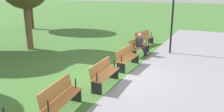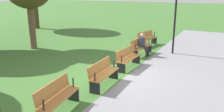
{
  "view_description": "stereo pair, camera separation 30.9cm",
  "coord_description": "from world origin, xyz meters",
  "views": [
    {
      "loc": [
        8.09,
        3.48,
        3.36
      ],
      "look_at": [
        0.0,
        -0.31,
        0.8
      ],
      "focal_mm": 36.92,
      "sensor_mm": 36.0,
      "label": 1
    },
    {
      "loc": [
        7.96,
        3.76,
        3.36
      ],
      "look_at": [
        0.0,
        -0.31,
        0.8
      ],
      "focal_mm": 36.92,
      "sensor_mm": 36.0,
      "label": 2
    }
  ],
  "objects": [
    {
      "name": "bench_4",
      "position": [
        3.39,
        -0.31,
        0.47
      ],
      "size": [
        1.71,
        0.7,
        0.89
      ],
      "rotation": [
        0.0,
        0.0,
        0.14
      ],
      "color": "#B27538",
      "rests_on": "ground"
    },
    {
      "name": "path_paving",
      "position": [
        0.0,
        2.97,
        0.0
      ],
      "size": [
        25.55,
        5.36,
        0.01
      ],
      "primitive_type": "cube",
      "color": "gray",
      "rests_on": "ground"
    },
    {
      "name": "bench_1",
      "position": [
        -3.39,
        -0.31,
        0.47
      ],
      "size": [
        1.71,
        0.7,
        0.89
      ],
      "rotation": [
        0.0,
        0.0,
        -0.14
      ],
      "color": "#B27538",
      "rests_on": "ground"
    },
    {
      "name": "person_seated",
      "position": [
        -3.35,
        -0.17,
        0.64
      ],
      "size": [
        0.38,
        0.55,
        1.2
      ],
      "rotation": [
        0.0,
        0.0,
        -0.14
      ],
      "color": "#2D3347",
      "rests_on": "ground"
    },
    {
      "name": "bench_3",
      "position": [
        1.13,
        -0.09,
        0.47
      ],
      "size": [
        1.68,
        0.55,
        0.89
      ],
      "rotation": [
        0.0,
        0.0,
        0.05
      ],
      "color": "#B27538",
      "rests_on": "ground"
    },
    {
      "name": "ground_plane",
      "position": [
        0.0,
        0.0,
        0.0
      ],
      "size": [
        120.0,
        120.0,
        0.0
      ],
      "primitive_type": "plane",
      "color": "#3D6B2D"
    },
    {
      "name": "bench_2",
      "position": [
        -1.13,
        -0.09,
        0.47
      ],
      "size": [
        1.68,
        0.55,
        0.89
      ],
      "rotation": [
        0.0,
        0.0,
        -0.05
      ],
      "color": "#B27538",
      "rests_on": "ground"
    },
    {
      "name": "lamp_post",
      "position": [
        -4.49,
        1.15,
        2.87
      ],
      "size": [
        0.32,
        0.32,
        4.14
      ],
      "color": "black",
      "rests_on": "ground"
    },
    {
      "name": "bench_0",
      "position": [
        -5.61,
        -0.73,
        0.47
      ],
      "size": [
        1.73,
        0.85,
        0.89
      ],
      "rotation": [
        0.0,
        0.0,
        -0.24
      ],
      "color": "#B27538",
      "rests_on": "ground"
    }
  ]
}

